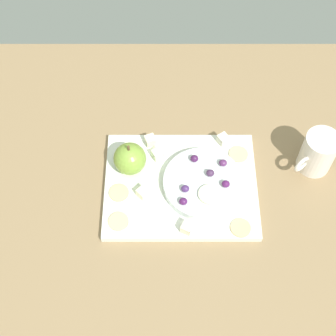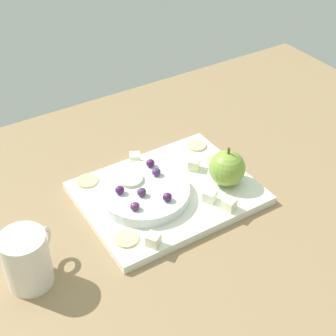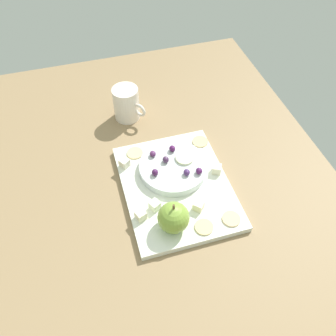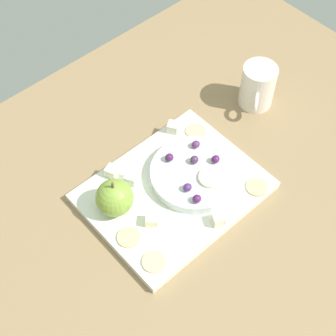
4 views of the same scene
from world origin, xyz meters
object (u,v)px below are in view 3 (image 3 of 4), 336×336
cracker_0 (231,219)px  cracker_1 (200,142)px  cracker_2 (135,153)px  cup (127,104)px  grape_0 (172,149)px  grape_1 (168,159)px  cheese_cube_4 (124,163)px  cheese_cube_1 (155,205)px  serving_dish (173,167)px  cracker_3 (204,227)px  cheese_cube_3 (199,206)px  platter (176,187)px  apple_slice_0 (185,158)px  grape_3 (155,172)px  apple_whole (173,218)px  grape_2 (153,154)px  cheese_cube_2 (217,169)px  cheese_cube_0 (141,215)px  grape_5 (199,171)px  grape_4 (187,172)px

cracker_0 → cracker_1: size_ratio=1.00×
cracker_2 → cup: cup is taller
grape_0 → grape_1: 3.71cm
cheese_cube_4 → cheese_cube_1: bearing=-164.5°
serving_dish → cracker_3: bearing=-174.4°
cracker_0 → cheese_cube_3: bearing=51.6°
platter → cup: cup is taller
cheese_cube_3 → cracker_1: (19.69, -7.48, -0.87)cm
platter → apple_slice_0: apple_slice_0 is taller
grape_3 → cracker_1: bearing=-58.7°
apple_whole → grape_2: apple_whole is taller
apple_whole → cheese_cube_2: size_ratio=3.24×
cheese_cube_0 → cracker_2: cheese_cube_0 is taller
serving_dish → grape_5: bearing=-130.0°
grape_4 → grape_3: bearing=74.0°
cheese_cube_3 → grape_1: size_ratio=1.25×
cheese_cube_4 → apple_whole: bearing=-161.8°
grape_4 → apple_slice_0: grape_4 is taller
cracker_3 → grape_5: grape_5 is taller
cracker_2 → grape_5: size_ratio=2.43×
grape_0 → cracker_3: bearing=-178.4°
cheese_cube_4 → apple_slice_0: size_ratio=0.47×
grape_3 → apple_slice_0: 8.81cm
cheese_cube_2 → cracker_0: bearing=172.4°
cheese_cube_0 → grape_4: (7.38, -13.06, 1.74)cm
apple_whole → apple_slice_0: (16.37, -7.89, -1.09)cm
cracker_0 → grape_0: bearing=18.2°
apple_whole → cheese_cube_0: apple_whole is taller
apple_whole → grape_4: (11.47, -6.78, -0.65)cm
grape_0 → grape_3: bearing=135.4°
grape_1 → grape_3: size_ratio=1.00×
apple_whole → apple_slice_0: 18.21cm
serving_dish → cheese_cube_3: 12.70cm
cheese_cube_1 → apple_slice_0: 15.01cm
cheese_cube_4 → cheese_cube_3: bearing=-142.2°
cheese_cube_2 → cracker_1: (10.76, 0.39, -0.87)cm
grape_1 → grape_0: bearing=-34.7°
cracker_1 → cracker_2: size_ratio=1.00×
serving_dish → cheese_cube_1: (-9.59, 7.22, 0.04)cm
cheese_cube_3 → cracker_1: bearing=-20.8°
platter → cheese_cube_0: (-6.60, 10.30, 1.88)cm
cracker_2 → apple_slice_0: bearing=-122.2°
cup → grape_2: bearing=-173.6°
apple_whole → cheese_cube_3: 7.75cm
cracker_0 → grape_0: 23.05cm
cheese_cube_4 → cracker_1: 21.04cm
platter → cheese_cube_4: 14.30cm
apple_whole → apple_slice_0: bearing=-25.7°
cup → grape_3: bearing=-177.3°
cheese_cube_0 → grape_5: (6.95, -15.99, 1.76)cm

